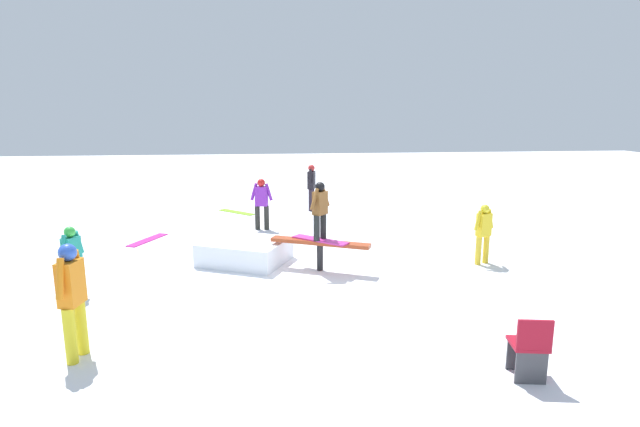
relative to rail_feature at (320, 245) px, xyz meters
The scene contains 12 objects.
ground_plane 0.56m from the rail_feature, ahead, with size 60.00×60.00×0.00m, color white.
rail_feature is the anchor object (origin of this frame).
snow_kicker_ramp 1.84m from the rail_feature, 154.94° to the left, with size 1.80×1.50×0.52m, color white.
main_rider_on_rail 0.73m from the rail_feature, ahead, with size 1.19×1.08×1.28m.
bystander_orange 5.24m from the rail_feature, 137.15° to the right, with size 0.29×0.69×1.67m.
bystander_yellow 3.72m from the rail_feature, ahead, with size 0.56×0.30×1.37m.
bystander_purple 4.18m from the rail_feature, 107.65° to the left, with size 0.67×0.28×1.50m.
bystander_black 6.72m from the rail_feature, 86.18° to the left, with size 0.31×0.67×1.60m.
bystander_teal 4.85m from the rail_feature, 166.82° to the right, with size 0.30×0.55×1.36m.
loose_snowboard_lime 6.93m from the rail_feature, 108.06° to the left, with size 1.52×0.28×0.02m, color #91D427.
loose_snowboard_magenta 5.32m from the rail_feature, 144.91° to the left, with size 1.44×0.28×0.02m, color #D32696.
folding_chair 5.25m from the rail_feature, 65.50° to the right, with size 0.51×0.51×0.88m.
Camera 1 is at (-1.16, -10.37, 3.43)m, focal length 28.00 mm.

